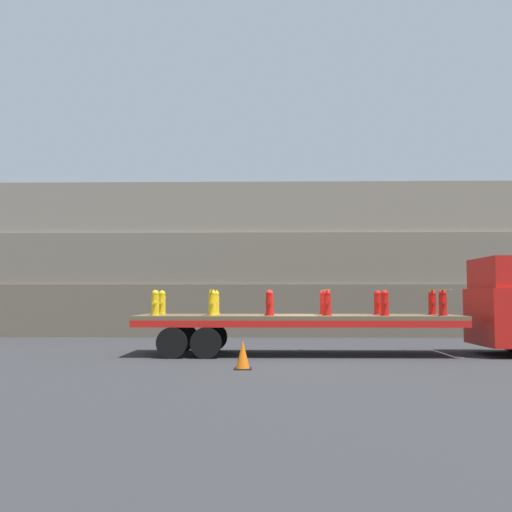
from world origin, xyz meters
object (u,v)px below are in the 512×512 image
object	(u,v)px
fire_hydrant_yellow_far_0	(162,303)
fire_hydrant_yellow_far_1	(216,303)
fire_hydrant_red_near_4	(385,303)
fire_hydrant_red_far_2	(269,303)
fire_hydrant_red_far_3	(323,303)
flatbed_trailer	(274,323)
fire_hydrant_red_far_5	(432,303)
traffic_cone	(243,355)
fire_hydrant_red_near_2	(270,303)
fire_hydrant_red_far_4	(378,303)
fire_hydrant_red_near_3	(327,303)
fire_hydrant_yellow_near_1	(212,303)
fire_hydrant_yellow_near_0	(155,303)
fire_hydrant_red_near_5	(443,303)

from	to	relation	value
fire_hydrant_yellow_far_0	fire_hydrant_yellow_far_1	xyz separation A→B (m)	(1.70, 0.00, 0.00)
fire_hydrant_yellow_far_0	fire_hydrant_red_near_4	bearing A→B (deg)	-8.98
fire_hydrant_red_far_2	fire_hydrant_red_far_3	bearing A→B (deg)	0.00
flatbed_trailer	fire_hydrant_red_near_4	xyz separation A→B (m)	(3.28, -0.54, 0.60)
fire_hydrant_red_far_5	traffic_cone	world-z (taller)	fire_hydrant_red_far_5
fire_hydrant_yellow_far_1	fire_hydrant_red_near_4	size ratio (longest dim) A/B	1.00
fire_hydrant_red_near_2	fire_hydrant_red_far_4	distance (m)	3.57
fire_hydrant_red_near_2	fire_hydrant_red_near_4	distance (m)	3.41
fire_hydrant_yellow_far_0	fire_hydrant_red_far_4	size ratio (longest dim) A/B	1.00
fire_hydrant_red_near_3	fire_hydrant_red_far_4	xyz separation A→B (m)	(1.70, 1.08, 0.00)
traffic_cone	fire_hydrant_red_near_3	bearing A→B (deg)	51.73
flatbed_trailer	fire_hydrant_red_near_3	xyz separation A→B (m)	(1.57, -0.54, 0.60)
fire_hydrant_yellow_near_1	fire_hydrant_yellow_far_1	distance (m)	1.08
fire_hydrant_red_near_2	fire_hydrant_red_far_2	distance (m)	1.08
fire_hydrant_yellow_far_0	fire_hydrant_yellow_near_1	distance (m)	2.02
fire_hydrant_yellow_near_1	fire_hydrant_red_far_4	distance (m)	5.22
fire_hydrant_red_near_2	traffic_cone	size ratio (longest dim) A/B	1.08
fire_hydrant_red_near_2	fire_hydrant_red_far_5	world-z (taller)	same
flatbed_trailer	fire_hydrant_yellow_near_0	bearing A→B (deg)	-171.35
fire_hydrant_yellow_near_1	fire_hydrant_red_near_4	world-z (taller)	same
fire_hydrant_yellow_near_0	fire_hydrant_red_near_5	bearing A→B (deg)	0.00
fire_hydrant_red_far_2	fire_hydrant_red_near_4	size ratio (longest dim) A/B	1.00
fire_hydrant_yellow_near_0	fire_hydrant_red_far_3	size ratio (longest dim) A/B	1.00
fire_hydrant_yellow_far_1	fire_hydrant_red_near_2	size ratio (longest dim) A/B	1.00
fire_hydrant_red_near_2	fire_hydrant_red_near_3	bearing A→B (deg)	0.00
fire_hydrant_red_near_2	fire_hydrant_red_far_3	distance (m)	2.02
fire_hydrant_yellow_far_0	fire_hydrant_red_far_4	bearing A→B (deg)	0.00
fire_hydrant_yellow_far_0	fire_hydrant_red_near_2	xyz separation A→B (m)	(3.41, -1.08, 0.00)
fire_hydrant_red_far_4	flatbed_trailer	bearing A→B (deg)	-170.67
flatbed_trailer	fire_hydrant_red_near_4	bearing A→B (deg)	-9.33
flatbed_trailer	fire_hydrant_red_far_4	xyz separation A→B (m)	(3.28, 0.54, 0.60)
fire_hydrant_red_far_2	fire_hydrant_red_far_4	xyz separation A→B (m)	(3.41, 0.00, 0.00)
fire_hydrant_red_near_3	fire_hydrant_red_far_3	size ratio (longest dim) A/B	1.00
fire_hydrant_yellow_near_0	fire_hydrant_red_near_3	xyz separation A→B (m)	(5.11, 0.00, 0.00)
fire_hydrant_yellow_near_0	fire_hydrant_yellow_far_0	bearing A→B (deg)	90.00
fire_hydrant_yellow_far_0	fire_hydrant_red_near_3	bearing A→B (deg)	-11.90
traffic_cone	fire_hydrant_yellow_far_0	bearing A→B (deg)	123.95
flatbed_trailer	fire_hydrant_yellow_near_1	xyz separation A→B (m)	(-1.83, -0.54, 0.60)
flatbed_trailer	fire_hydrant_red_far_4	bearing A→B (deg)	9.33
fire_hydrant_red_near_3	fire_hydrant_red_near_4	bearing A→B (deg)	0.00
fire_hydrant_yellow_far_1	fire_hydrant_red_far_4	bearing A→B (deg)	0.00
fire_hydrant_red_near_3	fire_hydrant_red_far_3	distance (m)	1.08
fire_hydrant_red_near_2	fire_hydrant_red_far_5	bearing A→B (deg)	11.90
fire_hydrant_red_near_2	fire_hydrant_red_near_4	size ratio (longest dim) A/B	1.00
fire_hydrant_yellow_near_0	traffic_cone	bearing A→B (deg)	-47.55
fire_hydrant_red_far_2	fire_hydrant_yellow_far_1	bearing A→B (deg)	180.00
fire_hydrant_red_near_5	fire_hydrant_yellow_near_1	bearing A→B (deg)	180.00
flatbed_trailer	fire_hydrant_red_near_4	size ratio (longest dim) A/B	12.83
traffic_cone	fire_hydrant_red_far_4	bearing A→B (deg)	45.04
fire_hydrant_red_far_5	fire_hydrant_red_near_3	bearing A→B (deg)	-162.46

